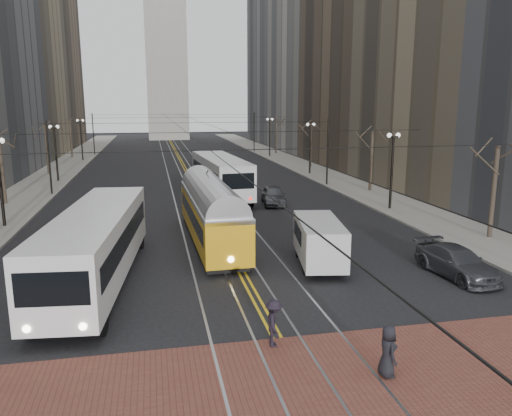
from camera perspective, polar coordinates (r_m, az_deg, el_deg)
name	(u,v)px	position (r m, az deg, el deg)	size (l,w,h in m)	color
ground	(271,326)	(18.83, 1.69, -13.33)	(260.00, 260.00, 0.00)	black
sidewalk_left	(57,173)	(63.04, -21.78, 3.76)	(5.00, 140.00, 0.15)	gray
sidewalk_right	(303,166)	(64.92, 5.35, 4.76)	(5.00, 140.00, 0.15)	gray
crosswalk_band	(303,385)	(15.42, 5.36, -19.46)	(25.00, 6.00, 0.01)	brown
streetcar_rails	(186,170)	(62.21, -8.02, 4.33)	(4.80, 130.00, 0.02)	gray
centre_lines	(186,170)	(62.21, -8.02, 4.33)	(0.42, 130.00, 0.01)	gold
building_left_far	(28,37)	(105.47, -24.65, 17.33)	(16.00, 20.00, 40.00)	brown
building_right_mid	(381,32)	(69.75, 14.12, 18.90)	(16.00, 20.00, 34.00)	brown
building_right_far	(295,44)	(107.39, 4.46, 18.21)	(16.00, 20.00, 40.00)	slate
lamp_posts	(197,162)	(45.79, -6.72, 5.22)	(27.60, 57.20, 5.60)	black
street_trees	(192,155)	(52.23, -7.37, 6.02)	(31.68, 53.28, 5.60)	#382D23
trolley_wires	(192,146)	(51.72, -7.36, 7.04)	(25.96, 120.00, 6.60)	black
transit_bus	(97,248)	(23.62, -17.75, -4.33)	(2.76, 13.26, 3.31)	white
streetcar	(211,217)	(29.25, -5.13, -1.09)	(2.35, 12.63, 2.98)	gold
rear_bus	(220,177)	(43.94, -4.08, 3.58)	(2.87, 13.22, 3.45)	silver
cargo_van	(319,243)	(25.21, 7.22, -4.04)	(2.00, 5.20, 2.30)	silver
sedan_grey	(274,195)	(40.37, 2.02, 1.47)	(1.76, 4.38, 1.49)	#42454A
sedan_silver	(239,168)	(57.04, -1.93, 4.55)	(1.65, 4.74, 1.56)	#9B9EA2
sedan_parked	(457,262)	(25.47, 21.97, -5.74)	(1.94, 4.76, 1.38)	#3B3D43
pedestrian_a	(388,351)	(15.89, 14.82, -15.51)	(0.78, 0.51, 1.59)	black
pedestrian_d	(274,323)	(17.10, 2.06, -13.01)	(1.04, 0.60, 1.62)	black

